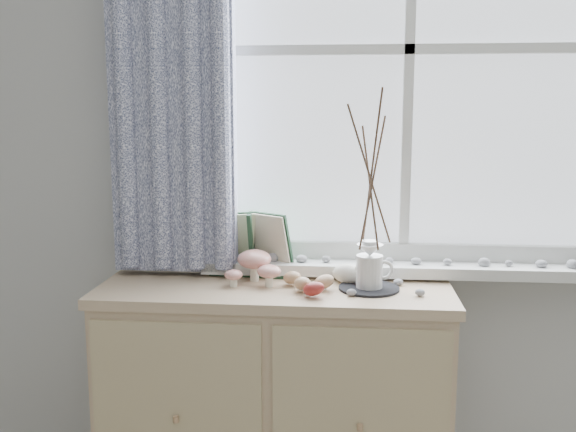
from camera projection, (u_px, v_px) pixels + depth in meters
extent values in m
cube|color=#B7B7B4|center=(323.00, 149.00, 2.34)|extent=(4.00, 0.04, 2.60)
cube|color=white|center=(409.00, 50.00, 2.25)|extent=(1.30, 0.01, 1.40)
cube|color=silver|center=(404.00, 268.00, 2.30)|extent=(1.45, 0.16, 0.04)
cube|color=#0A143C|center=(171.00, 41.00, 2.20)|extent=(0.44, 0.06, 1.61)
cube|color=tan|center=(275.00, 407.00, 2.26)|extent=(1.17, 0.43, 0.81)
cube|color=tan|center=(275.00, 291.00, 2.19)|extent=(1.20, 0.45, 0.03)
cylinder|color=white|center=(254.00, 270.00, 2.24)|extent=(0.03, 0.03, 0.08)
ellipsoid|color=#B01B05|center=(254.00, 259.00, 2.24)|extent=(0.12, 0.12, 0.07)
cylinder|color=white|center=(269.00, 279.00, 2.17)|extent=(0.03, 0.03, 0.05)
ellipsoid|color=#B01B05|center=(269.00, 271.00, 2.16)|extent=(0.08, 0.08, 0.04)
cylinder|color=white|center=(234.00, 281.00, 2.17)|extent=(0.03, 0.03, 0.04)
ellipsoid|color=#B01B05|center=(234.00, 275.00, 2.17)|extent=(0.06, 0.06, 0.03)
ellipsoid|color=tan|center=(302.00, 283.00, 2.11)|extent=(0.06, 0.04, 0.07)
ellipsoid|color=tan|center=(292.00, 278.00, 2.18)|extent=(0.06, 0.04, 0.07)
ellipsoid|color=maroon|center=(314.00, 289.00, 2.04)|extent=(0.06, 0.04, 0.07)
ellipsoid|color=tan|center=(324.00, 282.00, 2.13)|extent=(0.06, 0.04, 0.07)
cylinder|color=black|center=(369.00, 288.00, 2.14)|extent=(0.20, 0.20, 0.01)
cylinder|color=silver|center=(369.00, 271.00, 2.13)|extent=(0.12, 0.12, 0.11)
cone|color=silver|center=(370.00, 250.00, 2.12)|extent=(0.09, 0.09, 0.04)
cylinder|color=silver|center=(370.00, 244.00, 2.11)|extent=(0.06, 0.06, 0.02)
torus|color=silver|center=(384.00, 270.00, 2.12)|extent=(0.07, 0.04, 0.07)
ellipsoid|color=gray|center=(351.00, 293.00, 2.06)|extent=(0.03, 0.03, 0.02)
ellipsoid|color=gray|center=(363.00, 280.00, 2.22)|extent=(0.03, 0.03, 0.02)
ellipsoid|color=gray|center=(420.00, 293.00, 2.06)|extent=(0.03, 0.03, 0.02)
ellipsoid|color=gray|center=(328.00, 276.00, 2.27)|extent=(0.03, 0.03, 0.02)
ellipsoid|color=gray|center=(398.00, 282.00, 2.19)|extent=(0.03, 0.03, 0.02)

